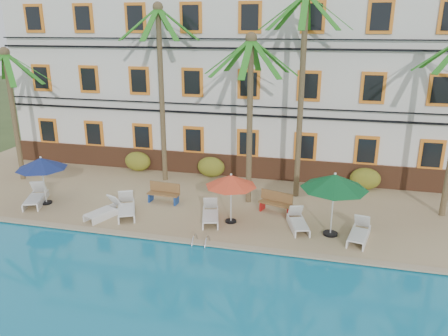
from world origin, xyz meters
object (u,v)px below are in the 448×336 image
(umbrella_blue, at_px, (41,164))
(umbrella_red, at_px, (231,181))
(lounger_c, at_px, (126,208))
(bench_right, at_px, (277,202))
(lounger_f, at_px, (359,233))
(palm_d, at_px, (302,71))
(bench_left, at_px, (164,193))
(lounger_b, at_px, (105,211))
(lounger_d, at_px, (210,214))
(lounger_a, at_px, (36,197))
(pool_ladder, at_px, (201,245))
(palm_b, at_px, (161,72))
(palm_a, at_px, (11,96))
(umbrella_green, at_px, (335,182))
(palm_c, at_px, (250,97))
(lounger_e, at_px, (298,222))

(umbrella_blue, bearing_deg, umbrella_red, 0.56)
(lounger_c, relative_size, bench_right, 1.32)
(lounger_f, bearing_deg, umbrella_red, 175.93)
(lounger_c, bearing_deg, palm_d, 29.71)
(umbrella_blue, height_order, bench_left, umbrella_blue)
(umbrella_red, bearing_deg, lounger_b, -172.00)
(lounger_d, relative_size, bench_left, 1.27)
(lounger_a, height_order, pool_ladder, lounger_a)
(umbrella_blue, distance_m, lounger_d, 8.03)
(palm_b, bearing_deg, umbrella_red, -43.35)
(bench_left, relative_size, pool_ladder, 2.06)
(lounger_a, xyz_separation_m, bench_left, (5.69, 1.56, 0.17))
(palm_d, distance_m, bench_left, 8.31)
(umbrella_blue, distance_m, lounger_f, 13.94)
(umbrella_red, distance_m, lounger_b, 5.63)
(bench_left, bearing_deg, lounger_c, -123.02)
(palm_a, distance_m, umbrella_green, 16.51)
(umbrella_red, bearing_deg, palm_c, 83.22)
(palm_c, xyz_separation_m, lounger_d, (-1.15, -2.44, -4.58))
(palm_c, relative_size, lounger_c, 3.65)
(lounger_f, distance_m, bench_left, 8.78)
(lounger_a, relative_size, lounger_c, 0.99)
(lounger_c, bearing_deg, pool_ladder, -25.79)
(umbrella_red, distance_m, bench_right, 2.63)
(lounger_b, bearing_deg, umbrella_red, 8.00)
(lounger_f, bearing_deg, palm_b, 154.17)
(palm_a, height_order, palm_b, palm_b)
(palm_d, distance_m, lounger_e, 6.68)
(lounger_f, relative_size, bench_left, 1.23)
(pool_ladder, bearing_deg, palm_c, 78.65)
(palm_d, distance_m, umbrella_green, 5.61)
(bench_left, bearing_deg, palm_d, 21.33)
(umbrella_red, relative_size, lounger_c, 1.03)
(palm_a, distance_m, palm_c, 12.35)
(pool_ladder, bearing_deg, umbrella_blue, 165.24)
(lounger_b, distance_m, lounger_d, 4.55)
(lounger_c, relative_size, lounger_f, 1.10)
(palm_c, distance_m, lounger_f, 7.21)
(umbrella_red, height_order, lounger_c, umbrella_red)
(palm_a, bearing_deg, lounger_b, -26.86)
(lounger_d, height_order, bench_right, bench_right)
(palm_d, xyz_separation_m, lounger_a, (-11.55, -3.84, -5.60))
(lounger_f, bearing_deg, pool_ladder, -162.18)
(palm_b, relative_size, lounger_d, 4.60)
(palm_b, height_order, lounger_d, palm_b)
(palm_d, relative_size, lounger_d, 4.84)
(palm_a, relative_size, bench_right, 4.35)
(palm_b, relative_size, lounger_b, 4.73)
(umbrella_green, distance_m, lounger_d, 5.28)
(palm_c, bearing_deg, palm_b, 158.11)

